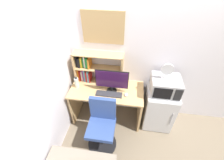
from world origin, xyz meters
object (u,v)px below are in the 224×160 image
water_bottle (77,83)px  mini_fridge (159,108)px  wall_corkboard (103,28)px  keyboard (109,94)px  microwave (165,86)px  computer_mouse (126,95)px  monitor (112,80)px  hutch_bookshelf (91,67)px  desk_chair (102,127)px  desk_fan (167,71)px

water_bottle → mini_fridge: (1.48, 0.03, -0.45)m
water_bottle → wall_corkboard: wall_corkboard is taller
water_bottle → wall_corkboard: bearing=34.8°
keyboard → microwave: 0.93m
wall_corkboard → computer_mouse: bearing=-42.1°
monitor → wall_corkboard: bearing=119.4°
hutch_bookshelf → monitor: hutch_bookshelf is taller
hutch_bookshelf → microwave: bearing=-8.4°
hutch_bookshelf → desk_chair: (0.31, -0.75, -0.63)m
water_bottle → desk_fan: size_ratio=0.78×
computer_mouse → wall_corkboard: (-0.43, 0.39, 0.96)m
hutch_bookshelf → microwave: (1.26, -0.19, -0.10)m
monitor → desk_chair: monitor is taller
hutch_bookshelf → wall_corkboard: bearing=22.4°
desk_chair → wall_corkboard: size_ratio=1.49×
microwave → hutch_bookshelf: bearing=171.6°
desk_chair → desk_fan: bearing=31.7°
computer_mouse → water_bottle: 0.88m
microwave → mini_fridge: bearing=-90.0°
computer_mouse → keyboard: bearing=-175.6°
monitor → wall_corkboard: (-0.18, 0.32, 0.74)m
hutch_bookshelf → water_bottle: hutch_bookshelf is taller
hutch_bookshelf → computer_mouse: (0.65, -0.30, -0.28)m
keyboard → microwave: size_ratio=0.97×
water_bottle → desk_fan: bearing=1.0°
desk_chair → hutch_bookshelf: bearing=112.6°
desk_fan → wall_corkboard: (-1.00, 0.28, 0.48)m
desk_chair → water_bottle: bearing=135.1°
microwave → wall_corkboard: size_ratio=0.71×
monitor → computer_mouse: 0.34m
monitor → desk_fan: bearing=2.5°
water_bottle → desk_fan: (1.44, 0.03, 0.39)m
computer_mouse → desk_chair: size_ratio=0.08×
desk_fan → desk_chair: desk_fan is taller
computer_mouse → desk_chair: 0.66m
keyboard → desk_fan: (0.86, 0.13, 0.48)m
hutch_bookshelf → microwave: size_ratio=1.85×
mini_fridge → desk_fan: bearing=-175.8°
computer_mouse → desk_fan: bearing=11.1°
desk_chair → keyboard: bearing=83.5°
water_bottle → desk_chair: water_bottle is taller
computer_mouse → water_bottle: (-0.87, 0.09, 0.08)m
desk_fan → desk_chair: 1.35m
water_bottle → mini_fridge: water_bottle is taller
microwave → desk_fan: size_ratio=1.64×
hutch_bookshelf → desk_fan: size_ratio=3.03×
monitor → keyboard: bearing=-108.8°
keyboard → desk_fan: bearing=8.8°
desk_fan → hutch_bookshelf: bearing=171.1°
desk_chair → wall_corkboard: 1.56m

